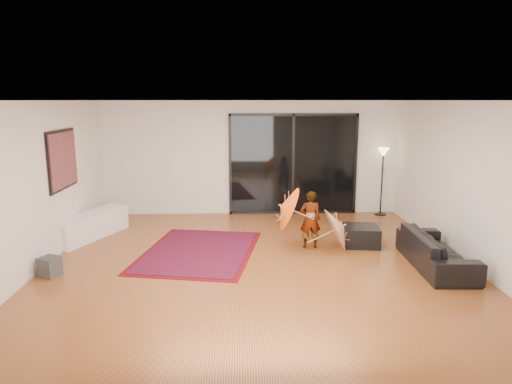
{
  "coord_description": "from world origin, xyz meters",
  "views": [
    {
      "loc": [
        -0.27,
        -7.29,
        2.7
      ],
      "look_at": [
        0.01,
        0.65,
        1.1
      ],
      "focal_mm": 32.0,
      "sensor_mm": 36.0,
      "label": 1
    }
  ],
  "objects_px": {
    "media_console": "(91,225)",
    "ottoman": "(361,236)",
    "sofa": "(436,250)",
    "child": "(310,220)"
  },
  "relations": [
    {
      "from": "media_console",
      "to": "ottoman",
      "type": "relative_size",
      "value": 2.79
    },
    {
      "from": "sofa",
      "to": "child",
      "type": "distance_m",
      "value": 2.22
    },
    {
      "from": "child",
      "to": "media_console",
      "type": "bearing_deg",
      "value": -11.89
    },
    {
      "from": "ottoman",
      "to": "child",
      "type": "bearing_deg",
      "value": -173.83
    },
    {
      "from": "media_console",
      "to": "ottoman",
      "type": "distance_m",
      "value": 5.31
    },
    {
      "from": "sofa",
      "to": "ottoman",
      "type": "relative_size",
      "value": 2.97
    },
    {
      "from": "ottoman",
      "to": "sofa",
      "type": "bearing_deg",
      "value": -51.58
    },
    {
      "from": "media_console",
      "to": "sofa",
      "type": "bearing_deg",
      "value": 6.41
    },
    {
      "from": "media_console",
      "to": "child",
      "type": "bearing_deg",
      "value": 12.65
    },
    {
      "from": "media_console",
      "to": "ottoman",
      "type": "bearing_deg",
      "value": 15.72
    }
  ]
}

